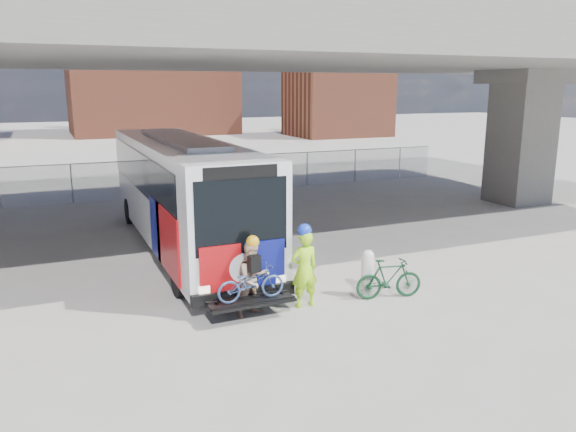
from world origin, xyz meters
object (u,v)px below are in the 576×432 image
bollard (367,271)px  cyclist_tan (253,278)px  bike_parked (389,279)px  cyclist_hivis (304,267)px  bus (182,185)px

bollard → cyclist_tan: 3.11m
bike_parked → cyclist_tan: bearing=96.3°
cyclist_hivis → bike_parked: size_ratio=1.21×
cyclist_tan → bollard: bearing=-15.2°
cyclist_tan → bike_parked: cyclist_tan is taller
cyclist_hivis → bollard: bearing=179.4°
cyclist_hivis → bike_parked: 2.28m
bus → bollard: 7.26m
cyclist_tan → cyclist_hivis: bearing=-15.1°
bus → cyclist_hivis: size_ratio=6.18×
cyclist_hivis → bike_parked: (2.20, -0.37, -0.49)m
bollard → cyclist_hivis: size_ratio=0.59×
cyclist_tan → bus: bearing=76.1°
bus → bike_parked: bearing=-61.3°
bollard → bus: bearing=117.1°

